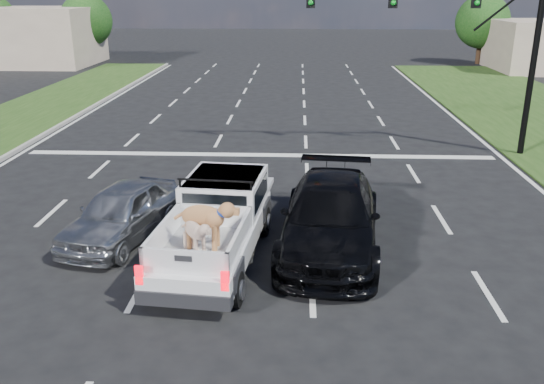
{
  "coord_description": "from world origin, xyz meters",
  "views": [
    {
      "loc": [
        1.4,
        -10.28,
        5.75
      ],
      "look_at": [
        0.85,
        2.0,
        1.4
      ],
      "focal_mm": 38.0,
      "sensor_mm": 36.0,
      "label": 1
    }
  ],
  "objects": [
    {
      "name": "building_left",
      "position": [
        -20.0,
        36.0,
        2.2
      ],
      "size": [
        10.0,
        8.0,
        4.4
      ],
      "primitive_type": "cube",
      "color": "#BAA58E",
      "rests_on": "ground"
    },
    {
      "name": "pickup_truck",
      "position": [
        -0.36,
        1.4,
        0.88
      ],
      "size": [
        2.28,
        5.12,
        1.86
      ],
      "rotation": [
        0.0,
        0.0,
        -0.1
      ],
      "color": "black",
      "rests_on": "ground"
    },
    {
      "name": "black_coupe",
      "position": [
        2.2,
        2.08,
        0.78
      ],
      "size": [
        2.73,
        5.6,
        1.57
      ],
      "primitive_type": "imported",
      "rotation": [
        0.0,
        0.0,
        -0.1
      ],
      "color": "black",
      "rests_on": "ground"
    },
    {
      "name": "traffic_signal",
      "position": [
        7.2,
        10.5,
        4.73
      ],
      "size": [
        9.11,
        0.31,
        7.0
      ],
      "color": "black",
      "rests_on": "ground"
    },
    {
      "name": "tree_far_c",
      "position": [
        -16.0,
        38.0,
        3.29
      ],
      "size": [
        4.2,
        4.2,
        5.4
      ],
      "color": "#332114",
      "rests_on": "ground"
    },
    {
      "name": "silver_sedan",
      "position": [
        -2.8,
        2.42,
        0.67
      ],
      "size": [
        2.48,
        4.2,
        1.34
      ],
      "primitive_type": "imported",
      "rotation": [
        0.0,
        0.0,
        -0.24
      ],
      "color": "#A7A9AE",
      "rests_on": "ground"
    },
    {
      "name": "road_markings",
      "position": [
        0.0,
        6.56,
        0.01
      ],
      "size": [
        17.75,
        60.0,
        0.01
      ],
      "color": "silver",
      "rests_on": "ground"
    },
    {
      "name": "ground",
      "position": [
        0.0,
        0.0,
        0.0
      ],
      "size": [
        160.0,
        160.0,
        0.0
      ],
      "primitive_type": "plane",
      "color": "black",
      "rests_on": "ground"
    },
    {
      "name": "tree_far_d",
      "position": [
        16.0,
        38.0,
        3.29
      ],
      "size": [
        4.2,
        4.2,
        5.4
      ],
      "color": "#332114",
      "rests_on": "ground"
    }
  ]
}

